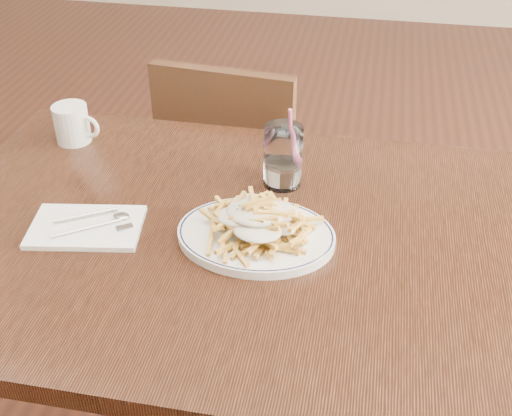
% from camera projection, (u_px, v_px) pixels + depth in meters
% --- Properties ---
extents(table, '(1.20, 0.80, 0.75)m').
position_uv_depth(table, '(245.00, 265.00, 1.22)').
color(table, black).
rests_on(table, ground).
extents(chair_far, '(0.42, 0.42, 0.83)m').
position_uv_depth(chair_far, '(235.00, 173.00, 1.87)').
color(chair_far, '#321E10').
rests_on(chair_far, ground).
extents(fries_plate, '(0.35, 0.32, 0.02)m').
position_uv_depth(fries_plate, '(256.00, 235.00, 1.15)').
color(fries_plate, white).
rests_on(fries_plate, table).
extents(loaded_fries, '(0.22, 0.19, 0.06)m').
position_uv_depth(loaded_fries, '(256.00, 217.00, 1.13)').
color(loaded_fries, gold).
rests_on(loaded_fries, fries_plate).
extents(napkin, '(0.22, 0.16, 0.01)m').
position_uv_depth(napkin, '(86.00, 227.00, 1.18)').
color(napkin, white).
rests_on(napkin, table).
extents(cutlery, '(0.15, 0.14, 0.01)m').
position_uv_depth(cutlery, '(87.00, 222.00, 1.18)').
color(cutlery, silver).
rests_on(cutlery, napkin).
extents(water_glass, '(0.08, 0.08, 0.17)m').
position_uv_depth(water_glass, '(283.00, 160.00, 1.28)').
color(water_glass, white).
rests_on(water_glass, table).
extents(coffee_mug, '(0.11, 0.08, 0.09)m').
position_uv_depth(coffee_mug, '(73.00, 124.00, 1.43)').
color(coffee_mug, white).
rests_on(coffee_mug, table).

